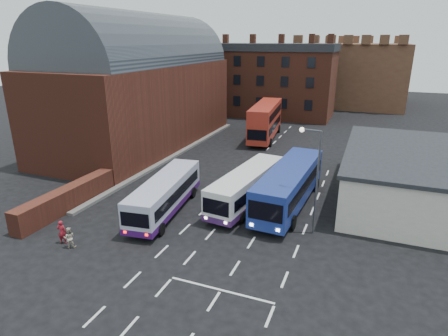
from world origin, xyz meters
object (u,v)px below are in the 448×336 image
at_px(bus_white_outbound, 165,193).
at_px(bus_blue, 289,184).
at_px(pedestrian_red, 62,232).
at_px(bus_red_double, 265,121).
at_px(bus_white_inbound, 247,185).
at_px(pedestrian_beige, 69,238).
at_px(street_lamp, 314,172).

bearing_deg(bus_white_outbound, bus_blue, 20.92).
bearing_deg(bus_white_outbound, pedestrian_red, -127.73).
relative_size(bus_red_double, pedestrian_red, 7.30).
xyz_separation_m(bus_white_outbound, bus_white_inbound, (5.42, 3.80, 0.05)).
bearing_deg(bus_white_inbound, pedestrian_beige, 58.39).
height_order(street_lamp, pedestrian_red, street_lamp).
height_order(bus_white_outbound, pedestrian_beige, bus_white_outbound).
distance_m(bus_white_outbound, pedestrian_beige, 7.70).
height_order(bus_red_double, pedestrian_beige, bus_red_double).
xyz_separation_m(bus_blue, street_lamp, (2.34, -3.86, 2.55)).
bearing_deg(bus_red_double, bus_blue, 104.76).
bearing_deg(bus_red_double, pedestrian_red, 75.00).
bearing_deg(pedestrian_red, bus_white_outbound, -138.83).
xyz_separation_m(bus_blue, bus_red_double, (-7.72, 20.21, 0.58)).
bearing_deg(street_lamp, bus_blue, 121.23).
bearing_deg(pedestrian_red, bus_red_double, -117.28).
xyz_separation_m(bus_white_outbound, pedestrian_red, (-3.95, -6.73, -0.79)).
bearing_deg(pedestrian_red, street_lamp, -171.73).
distance_m(bus_white_inbound, bus_blue, 3.40).
bearing_deg(bus_white_outbound, bus_red_double, 80.42).
relative_size(bus_red_double, street_lamp, 1.62).
relative_size(bus_white_inbound, pedestrian_beige, 7.34).
bearing_deg(pedestrian_beige, bus_blue, -168.41).
xyz_separation_m(bus_white_outbound, street_lamp, (11.04, 0.81, 2.87)).
distance_m(bus_white_inbound, pedestrian_red, 14.12).
height_order(bus_red_double, pedestrian_red, bus_red_double).
relative_size(pedestrian_red, pedestrian_beige, 1.15).
height_order(pedestrian_red, pedestrian_beige, pedestrian_red).
xyz_separation_m(bus_white_inbound, street_lamp, (5.62, -2.99, 2.82)).
height_order(bus_white_inbound, street_lamp, street_lamp).
xyz_separation_m(street_lamp, pedestrian_red, (-14.99, -7.54, -3.66)).
height_order(bus_blue, bus_red_double, bus_red_double).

